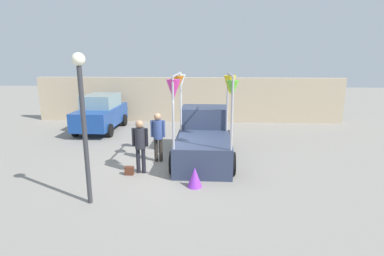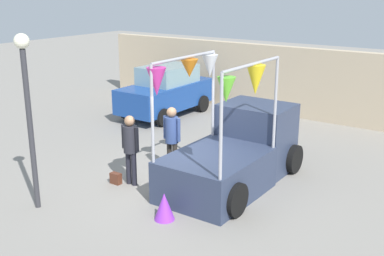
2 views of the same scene
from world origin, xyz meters
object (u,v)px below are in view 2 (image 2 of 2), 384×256
(vendor_truck, at_px, (237,149))
(person_customer, at_px, (130,143))
(street_lamp, at_px, (27,97))
(parked_car, at_px, (166,91))
(handbag, at_px, (116,178))
(person_vendor, at_px, (172,134))
(folded_kite_bundle_violet, at_px, (164,206))

(vendor_truck, xyz_separation_m, person_customer, (-2.02, -1.72, 0.23))
(person_customer, xyz_separation_m, street_lamp, (-0.87, -2.16, 1.44))
(parked_car, height_order, street_lamp, street_lamp)
(person_customer, bearing_deg, vendor_truck, 40.48)
(vendor_truck, xyz_separation_m, parked_car, (-5.40, 4.03, 0.09))
(street_lamp, bearing_deg, parked_car, 107.60)
(handbag, xyz_separation_m, street_lamp, (-0.52, -1.96, 2.38))
(person_vendor, distance_m, street_lamp, 3.83)
(folded_kite_bundle_violet, bearing_deg, handbag, 159.64)
(parked_car, distance_m, handbag, 6.73)
(vendor_truck, bearing_deg, parked_car, 143.24)
(vendor_truck, distance_m, person_vendor, 1.74)
(street_lamp, xyz_separation_m, folded_kite_bundle_violet, (2.70, 1.16, -2.22))
(person_vendor, bearing_deg, person_customer, -108.43)
(person_vendor, bearing_deg, street_lamp, -110.70)
(person_vendor, relative_size, folded_kite_bundle_violet, 2.99)
(person_vendor, relative_size, street_lamp, 0.47)
(vendor_truck, xyz_separation_m, person_vendor, (-1.63, -0.56, 0.24))
(vendor_truck, distance_m, handbag, 3.13)
(person_vendor, bearing_deg, handbag, -118.43)
(person_vendor, xyz_separation_m, handbag, (-0.74, -1.36, -0.95))
(vendor_truck, height_order, parked_car, vendor_truck)
(parked_car, distance_m, folded_kite_bundle_violet, 8.56)
(street_lamp, bearing_deg, handbag, 75.19)
(parked_car, height_order, person_customer, parked_car)
(vendor_truck, bearing_deg, street_lamp, -126.61)
(person_customer, bearing_deg, folded_kite_bundle_violet, -28.89)
(person_customer, distance_m, street_lamp, 2.74)
(handbag, bearing_deg, folded_kite_bundle_violet, -20.36)
(person_customer, distance_m, folded_kite_bundle_violet, 2.23)
(vendor_truck, distance_m, street_lamp, 5.12)
(person_vendor, height_order, handbag, person_vendor)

